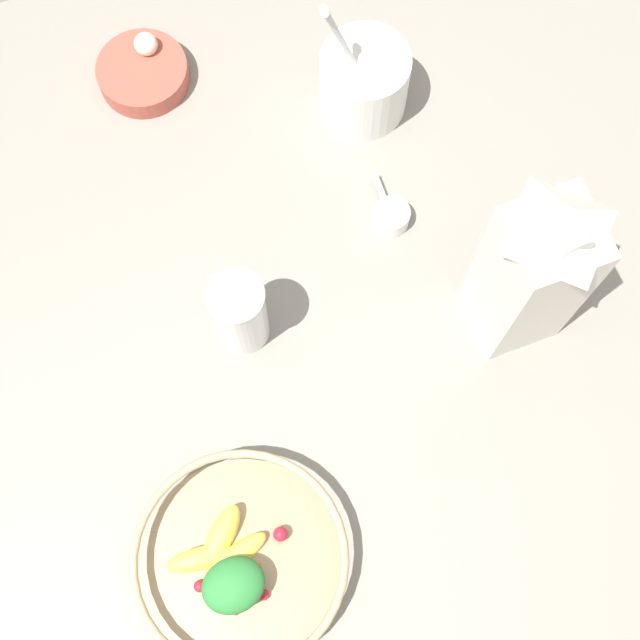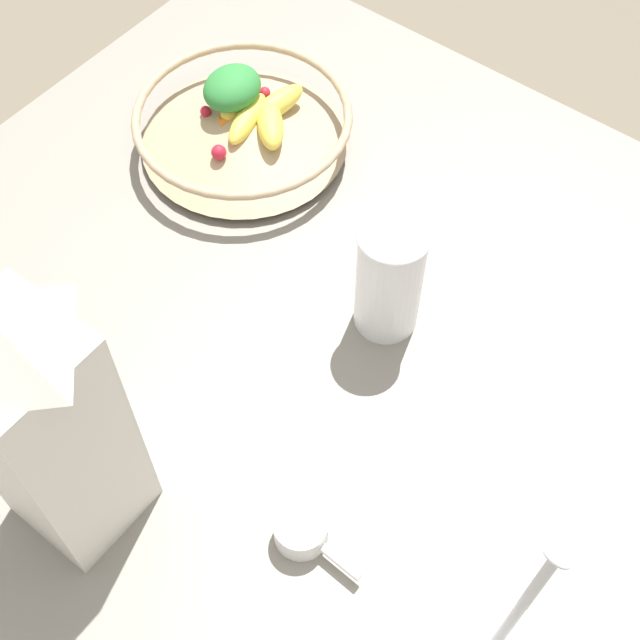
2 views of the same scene
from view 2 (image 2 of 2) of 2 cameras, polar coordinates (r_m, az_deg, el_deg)
The scene contains 6 objects.
ground_plane at distance 0.86m, azimuth -0.74°, elevation -10.28°, with size 6.00×6.00×0.00m, color #665B4C.
countertop at distance 0.84m, azimuth -0.75°, elevation -9.74°, with size 1.11×1.11×0.04m.
fruit_bowl at distance 1.03m, azimuth -4.90°, elevation 12.41°, with size 0.25×0.25×0.08m.
milk_carton at distance 0.70m, azimuth -17.38°, elevation -6.16°, with size 0.10×0.10×0.31m.
drinking_cup at distance 0.84m, azimuth 4.48°, elevation 2.79°, with size 0.07×0.07×0.14m.
measuring_scoop at distance 0.78m, azimuth -1.14°, elevation -13.33°, with size 0.05×0.09×0.03m.
Camera 2 is at (0.26, 0.22, 0.79)m, focal length 50.00 mm.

